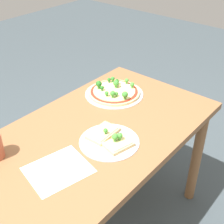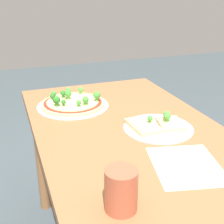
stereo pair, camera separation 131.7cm
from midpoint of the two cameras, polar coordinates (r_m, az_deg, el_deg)
The scene contains 4 objects.
dining_table at distance 1.24m, azimuth 21.22°, elevation -10.28°, with size 1.27×0.72×0.72m.
pizza_tray_whole at distance 1.47m, azimuth 21.52°, elevation 2.79°, with size 0.33×0.33×0.07m.
pizza_tray_slice at distance 1.15m, azimuth 26.97°, elevation -8.23°, with size 0.27×0.27×0.06m.
paper_menu at distance 0.96m, azimuth 19.69°, elevation -16.74°, with size 0.24×0.20×0.00m, color white.
Camera 1 is at (-0.85, -0.82, 1.61)m, focal length 50.00 mm.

